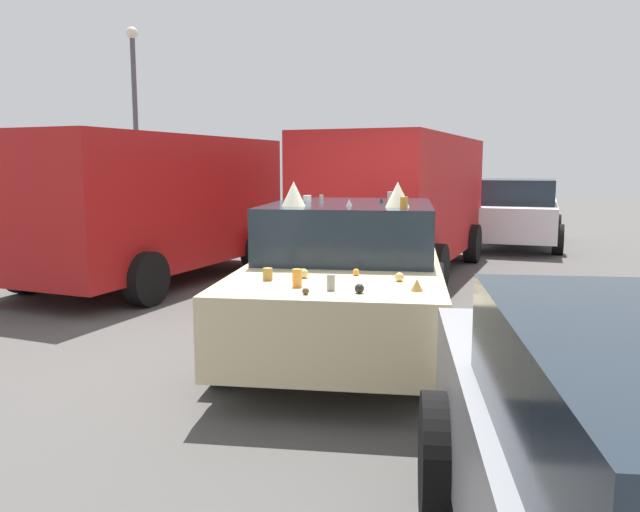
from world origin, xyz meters
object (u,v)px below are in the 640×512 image
(art_car_decorated, at_px, (349,272))
(parked_van_far_left, at_px, (401,197))
(lot_lamp_post, at_px, (135,115))
(parked_van_near_right, at_px, (151,201))
(parked_sedan_behind_right, at_px, (516,213))

(art_car_decorated, bearing_deg, parked_van_far_left, 174.10)
(lot_lamp_post, bearing_deg, parked_van_far_left, -119.89)
(parked_van_near_right, bearing_deg, parked_van_far_left, -55.92)
(parked_van_far_left, xyz_separation_m, lot_lamp_post, (3.79, 6.59, 1.73))
(art_car_decorated, height_order, lot_lamp_post, lot_lamp_post)
(art_car_decorated, height_order, parked_van_far_left, parked_van_far_left)
(parked_van_near_right, height_order, parked_sedan_behind_right, parked_van_near_right)
(parked_sedan_behind_right, height_order, lot_lamp_post, lot_lamp_post)
(parked_van_near_right, relative_size, lot_lamp_post, 1.06)
(parked_van_far_left, relative_size, lot_lamp_post, 1.09)
(parked_sedan_behind_right, relative_size, lot_lamp_post, 0.90)
(parked_van_far_left, bearing_deg, lot_lamp_post, -107.38)
(art_car_decorated, xyz_separation_m, parked_van_near_right, (2.92, 3.51, 0.53))
(art_car_decorated, bearing_deg, parked_sedan_behind_right, 160.27)
(art_car_decorated, distance_m, parked_van_near_right, 4.60)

